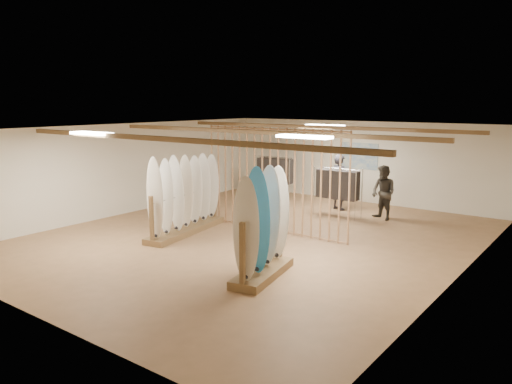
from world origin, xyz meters
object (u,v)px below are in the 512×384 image
Objects in this scene: clothing_rack_b at (338,184)px; shopper_a at (339,178)px; shopper_b at (384,189)px; rack_left at (186,207)px; clothing_rack_a at (275,171)px; rack_right at (263,241)px.

clothing_rack_b is 1.01m from shopper_a.
shopper_b is (1.28, 0.46, -0.08)m from clothing_rack_b.
rack_left reaches higher than shopper_b.
rack_left reaches higher than clothing_rack_a.
rack_left is 1.37× the size of rack_right.
clothing_rack_a is at bearing 111.14° from rack_right.
rack_right reaches higher than shopper_b.
shopper_b is (-0.04, 6.13, 0.17)m from rack_right.
shopper_a is (-1.73, 6.59, 0.28)m from rack_right.
clothing_rack_a is at bearing 10.48° from shopper_a.
shopper_a is at bearing -11.04° from clothing_rack_a.
rack_left is 4.75m from clothing_rack_b.
clothing_rack_a is 3.50m from clothing_rack_b.
rack_left is 1.96× the size of clothing_rack_a.
shopper_a is at bearing 92.92° from rack_right.
rack_right reaches higher than shopper_a.
shopper_a reaches higher than clothing_rack_b.
shopper_a reaches higher than shopper_b.
rack_left is 5.84m from shopper_b.
shopper_b reaches higher than clothing_rack_a.
rack_left is 1.65× the size of shopper_b.
clothing_rack_b is at bearing 50.68° from rack_left.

